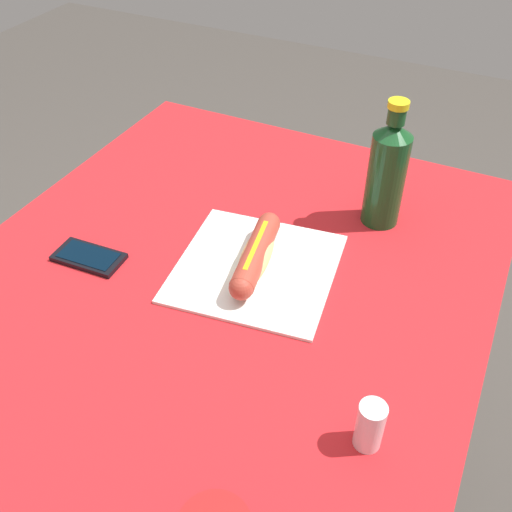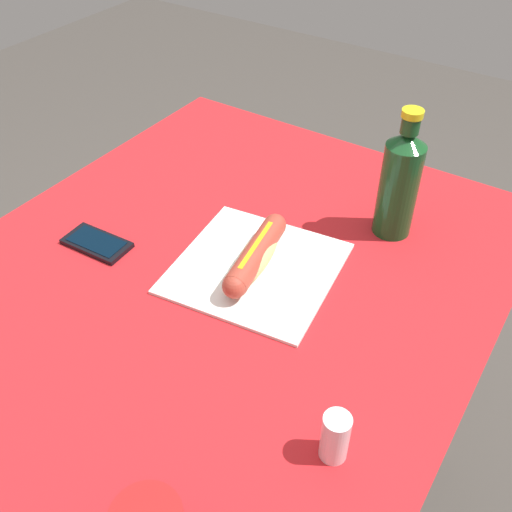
% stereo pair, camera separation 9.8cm
% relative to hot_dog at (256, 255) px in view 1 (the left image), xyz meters
% --- Properties ---
extents(ground_plane, '(6.00, 6.00, 0.00)m').
position_rel_hot_dog_xyz_m(ground_plane, '(0.06, -0.05, -0.81)').
color(ground_plane, '#47423D').
rests_on(ground_plane, ground).
extents(dining_table, '(1.07, 0.88, 0.78)m').
position_rel_hot_dog_xyz_m(dining_table, '(0.06, -0.05, -0.18)').
color(dining_table, brown).
rests_on(dining_table, ground).
extents(paper_wrapper, '(0.30, 0.30, 0.01)m').
position_rel_hot_dog_xyz_m(paper_wrapper, '(0.00, -0.00, -0.03)').
color(paper_wrapper, white).
rests_on(paper_wrapper, dining_table).
extents(hot_dog, '(0.21, 0.08, 0.05)m').
position_rel_hot_dog_xyz_m(hot_dog, '(0.00, 0.00, 0.00)').
color(hot_dog, '#E5BC75').
rests_on(hot_dog, paper_wrapper).
extents(cell_phone, '(0.07, 0.13, 0.01)m').
position_rel_hot_dog_xyz_m(cell_phone, '(0.10, -0.28, -0.03)').
color(cell_phone, black).
rests_on(cell_phone, dining_table).
extents(soda_bottle, '(0.07, 0.07, 0.24)m').
position_rel_hot_dog_xyz_m(soda_bottle, '(-0.23, 0.15, 0.07)').
color(soda_bottle, '#14471E').
rests_on(soda_bottle, dining_table).
extents(salt_shaker, '(0.04, 0.04, 0.08)m').
position_rel_hot_dog_xyz_m(salt_shaker, '(0.24, 0.27, 0.01)').
color(salt_shaker, silver).
rests_on(salt_shaker, dining_table).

